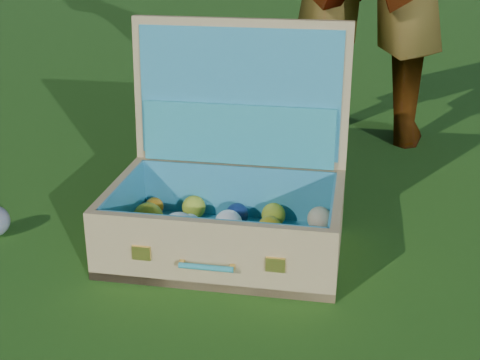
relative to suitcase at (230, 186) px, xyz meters
name	(u,v)px	position (x,y,z in m)	size (l,w,h in m)	color
ground	(151,243)	(-0.16, -0.11, -0.15)	(60.00, 60.00, 0.00)	#215114
suitcase	(230,186)	(0.00, 0.00, 0.00)	(0.66, 0.58, 0.53)	tan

